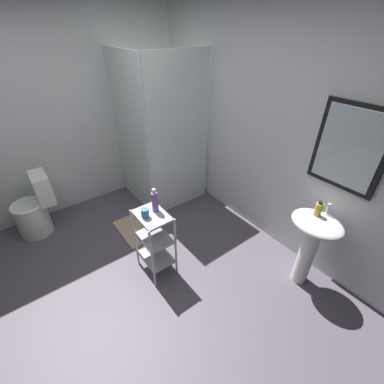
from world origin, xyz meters
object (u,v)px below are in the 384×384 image
pedestal_sink (312,238)px  storage_cart (154,239)px  shower_stall (161,169)px  toilet (35,210)px  conditioner_bottle_purple (155,201)px  hand_soap_bottle (318,209)px  bath_mat (136,229)px  rinse_cup (145,213)px

pedestal_sink → storage_cart: size_ratio=1.09×
storage_cart → shower_stall: bearing=146.1°
toilet → conditioner_bottle_purple: size_ratio=3.14×
hand_soap_bottle → pedestal_sink: bearing=-30.3°
toilet → hand_soap_bottle: (2.37, 1.98, 0.56)m
conditioner_bottle_purple → pedestal_sink: bearing=45.3°
pedestal_sink → storage_cart: bearing=-132.2°
shower_stall → bath_mat: 0.94m
shower_stall → toilet: size_ratio=2.63×
shower_stall → hand_soap_bottle: (2.12, 0.34, 0.41)m
shower_stall → hand_soap_bottle: bearing=9.0°
storage_cart → conditioner_bottle_purple: 0.42m
pedestal_sink → conditioner_bottle_purple: bearing=-134.7°
pedestal_sink → hand_soap_bottle: (-0.04, 0.02, 0.29)m
rinse_cup → hand_soap_bottle: bearing=50.9°
storage_cart → pedestal_sink: bearing=47.8°
shower_stall → bath_mat: size_ratio=3.33×
hand_soap_bottle → conditioner_bottle_purple: 1.45m
toilet → bath_mat: (0.71, 0.96, -0.31)m
toilet → storage_cart: bearing=31.2°
pedestal_sink → hand_soap_bottle: bearing=149.7°
pedestal_sink → bath_mat: bearing=-149.6°
storage_cart → conditioner_bottle_purple: conditioner_bottle_purple is taller
shower_stall → hand_soap_bottle: 2.19m
shower_stall → rinse_cup: 1.47m
toilet → conditioner_bottle_purple: conditioner_bottle_purple is taller
hand_soap_bottle → shower_stall: bearing=-171.0°
shower_stall → rinse_cup: size_ratio=22.43×
rinse_cup → conditioner_bottle_purple: bearing=102.0°
hand_soap_bottle → rinse_cup: hand_soap_bottle is taller
storage_cart → rinse_cup: size_ratio=8.30×
toilet → hand_soap_bottle: hand_soap_bottle is taller
bath_mat → pedestal_sink: bearing=30.4°
storage_cart → conditioner_bottle_purple: bearing=118.1°
hand_soap_bottle → conditioner_bottle_purple: size_ratio=0.59×
shower_stall → conditioner_bottle_purple: size_ratio=8.25×
pedestal_sink → storage_cart: 1.49m
conditioner_bottle_purple → hand_soap_bottle: bearing=47.0°
toilet → rinse_cup: bearing=29.5°
shower_stall → pedestal_sink: size_ratio=2.47×
conditioner_bottle_purple → bath_mat: bearing=176.6°
shower_stall → pedestal_sink: (2.16, 0.31, 0.12)m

